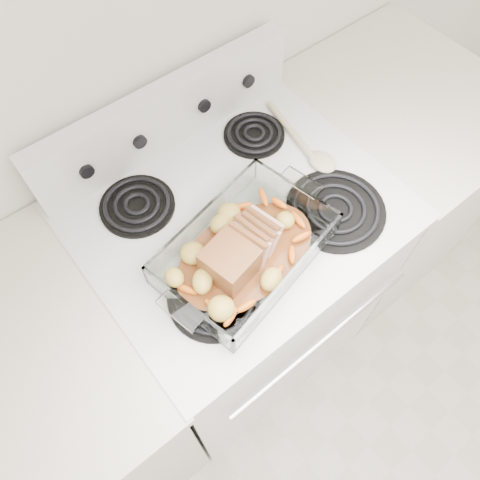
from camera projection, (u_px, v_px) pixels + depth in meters
electric_range at (237, 284)px, 1.57m from camera, size 0.78×0.70×1.12m
counter_left at (60, 416)px, 1.37m from camera, size 0.58×0.68×0.93m
counter_right at (373, 187)px, 1.79m from camera, size 0.58×0.68×0.93m
baking_dish at (245, 252)px, 1.08m from camera, size 0.39×0.26×0.08m
pork_roast at (236, 253)px, 1.04m from camera, size 0.20×0.10×0.08m
roast_vegetables at (235, 241)px, 1.08m from camera, size 0.34×0.19×0.04m
wooden_spoon at (308, 148)px, 1.26m from camera, size 0.07×0.30×0.02m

